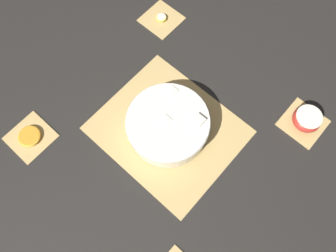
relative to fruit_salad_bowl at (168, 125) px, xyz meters
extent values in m
plane|color=black|center=(0.00, 0.00, -0.05)|extent=(6.00, 6.00, 0.00)
cube|color=tan|center=(0.00, 0.00, -0.05)|extent=(0.42, 0.36, 0.01)
cube|color=#4C381E|center=(-0.15, 0.00, -0.04)|extent=(0.01, 0.35, 0.00)
cube|color=#4C381E|center=(-0.09, 0.00, -0.04)|extent=(0.01, 0.35, 0.00)
cube|color=#4C381E|center=(-0.03, 0.00, -0.04)|extent=(0.01, 0.35, 0.00)
cube|color=#4C381E|center=(0.03, 0.00, -0.04)|extent=(0.01, 0.35, 0.00)
cube|color=#4C381E|center=(0.09, 0.00, -0.04)|extent=(0.01, 0.35, 0.00)
cube|color=#4C381E|center=(0.15, 0.00, -0.04)|extent=(0.01, 0.35, 0.00)
cube|color=tan|center=(-0.30, -0.30, -0.05)|extent=(0.13, 0.13, 0.01)
cube|color=#4C381E|center=(-0.33, -0.30, -0.04)|extent=(0.00, 0.12, 0.00)
cube|color=#4C381E|center=(-0.30, -0.30, -0.04)|extent=(0.00, 0.12, 0.00)
cube|color=#4C381E|center=(-0.27, -0.30, -0.04)|extent=(0.00, 0.12, 0.00)
cube|color=tan|center=(0.30, -0.30, -0.05)|extent=(0.13, 0.13, 0.01)
cube|color=#4C381E|center=(0.26, -0.30, -0.04)|extent=(0.00, 0.12, 0.00)
cube|color=#4C381E|center=(0.29, -0.30, -0.04)|extent=(0.00, 0.12, 0.00)
cube|color=#4C381E|center=(0.31, -0.30, -0.04)|extent=(0.00, 0.12, 0.00)
cube|color=#4C381E|center=(0.34, -0.30, -0.04)|extent=(0.00, 0.12, 0.00)
cube|color=tan|center=(0.30, 0.30, -0.05)|extent=(0.13, 0.13, 0.01)
cube|color=#4C381E|center=(0.26, 0.30, -0.04)|extent=(0.00, 0.12, 0.00)
cube|color=#4C381E|center=(0.29, 0.30, -0.04)|extent=(0.00, 0.12, 0.00)
cube|color=#4C381E|center=(0.31, 0.30, -0.04)|extent=(0.00, 0.12, 0.00)
cube|color=#4C381E|center=(0.34, 0.30, -0.04)|extent=(0.00, 0.12, 0.00)
cylinder|color=silver|center=(0.00, 0.00, -0.01)|extent=(0.25, 0.25, 0.07)
torus|color=silver|center=(0.00, 0.00, 0.03)|extent=(0.25, 0.25, 0.01)
cylinder|color=#F7EFC6|center=(-0.09, -0.01, 0.02)|extent=(0.03, 0.03, 0.01)
cylinder|color=#F7EFC6|center=(0.01, -0.04, -0.02)|extent=(0.03, 0.03, 0.01)
cylinder|color=#F7EFC6|center=(0.06, 0.05, 0.03)|extent=(0.02, 0.02, 0.01)
cylinder|color=#F7EFC6|center=(-0.06, 0.01, -0.02)|extent=(0.03, 0.03, 0.01)
cylinder|color=#F7EFC6|center=(0.04, 0.02, 0.01)|extent=(0.03, 0.03, 0.01)
cylinder|color=#F7EFC6|center=(0.07, -0.04, 0.00)|extent=(0.03, 0.03, 0.01)
cylinder|color=#F7EFC6|center=(0.07, 0.04, -0.01)|extent=(0.03, 0.03, 0.01)
cube|color=#EFEACC|center=(-0.03, 0.01, -0.01)|extent=(0.03, 0.03, 0.03)
cube|color=#EFEACC|center=(-0.01, -0.04, -0.01)|extent=(0.02, 0.02, 0.02)
cube|color=#EFEACC|center=(0.02, 0.08, 0.00)|extent=(0.03, 0.03, 0.03)
cube|color=#EFEACC|center=(0.01, 0.01, 0.02)|extent=(0.03, 0.03, 0.03)
cube|color=#EFEACC|center=(0.05, 0.08, -0.01)|extent=(0.02, 0.02, 0.02)
cube|color=#EFEACC|center=(-0.05, 0.06, 0.01)|extent=(0.03, 0.03, 0.03)
cube|color=#EFEACC|center=(-0.07, -0.06, 0.03)|extent=(0.03, 0.03, 0.03)
cube|color=#EFEACC|center=(0.06, -0.08, -0.02)|extent=(0.02, 0.02, 0.02)
cube|color=#EFEACC|center=(-0.04, 0.04, -0.03)|extent=(0.02, 0.02, 0.02)
cube|color=#EFEACC|center=(-0.05, -0.08, -0.02)|extent=(0.02, 0.02, 0.02)
cube|color=#EFEACC|center=(-0.05, -0.04, -0.01)|extent=(0.03, 0.03, 0.03)
cube|color=#EFEACC|center=(0.01, 0.05, -0.02)|extent=(0.02, 0.02, 0.02)
cube|color=#EFEACC|center=(0.05, -0.08, 0.02)|extent=(0.02, 0.02, 0.02)
cube|color=#EFEACC|center=(-0.05, 0.02, 0.02)|extent=(0.02, 0.02, 0.02)
ellipsoid|color=orange|center=(0.01, -0.07, -0.02)|extent=(0.03, 0.01, 0.01)
ellipsoid|color=red|center=(-0.03, 0.06, 0.02)|extent=(0.02, 0.01, 0.01)
ellipsoid|color=orange|center=(-0.09, -0.05, 0.00)|extent=(0.03, 0.01, 0.01)
ellipsoid|color=red|center=(0.07, -0.01, 0.02)|extent=(0.03, 0.02, 0.01)
ellipsoid|color=orange|center=(0.03, 0.04, 0.00)|extent=(0.03, 0.02, 0.02)
ellipsoid|color=orange|center=(0.08, 0.05, 0.02)|extent=(0.03, 0.01, 0.01)
ellipsoid|color=orange|center=(-0.02, 0.05, -0.01)|extent=(0.03, 0.01, 0.01)
ellipsoid|color=red|center=(0.01, -0.09, 0.01)|extent=(0.03, 0.02, 0.01)
ellipsoid|color=#B72D23|center=(-0.30, -0.30, -0.02)|extent=(0.09, 0.09, 0.05)
cylinder|color=#EFEACC|center=(-0.30, -0.30, 0.00)|extent=(0.08, 0.08, 0.00)
cylinder|color=orange|center=(0.30, 0.30, -0.04)|extent=(0.06, 0.06, 0.01)
torus|color=#F4A82D|center=(0.30, 0.30, -0.04)|extent=(0.07, 0.07, 0.01)
cylinder|color=#F7EFC6|center=(0.30, -0.30, -0.04)|extent=(0.03, 0.03, 0.01)
torus|color=yellow|center=(0.30, -0.30, -0.04)|extent=(0.04, 0.04, 0.01)
camera|label=1|loc=(-0.24, 0.27, 0.91)|focal=35.00mm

